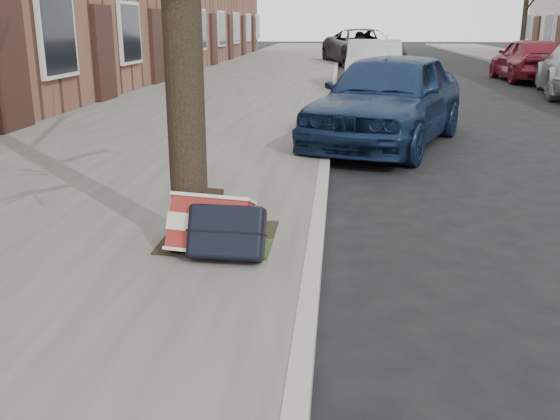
# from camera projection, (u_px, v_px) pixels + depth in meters

# --- Properties ---
(ground) EXTENTS (120.00, 120.00, 0.00)m
(ground) POSITION_uv_depth(u_px,v_px,m) (524.00, 337.00, 3.58)
(ground) COLOR black
(ground) RESTS_ON ground
(near_sidewalk) EXTENTS (5.00, 70.00, 0.12)m
(near_sidewalk) POSITION_uv_depth(u_px,v_px,m) (250.00, 83.00, 18.20)
(near_sidewalk) COLOR slate
(near_sidewalk) RESTS_ON ground
(dirt_patch) EXTENTS (0.85, 0.85, 0.02)m
(dirt_patch) POSITION_uv_depth(u_px,v_px,m) (220.00, 237.00, 4.87)
(dirt_patch) COLOR black
(dirt_patch) RESTS_ON near_sidewalk
(suitcase_red) EXTENTS (0.63, 0.43, 0.45)m
(suitcase_red) POSITION_uv_depth(u_px,v_px,m) (210.00, 226.00, 4.44)
(suitcase_red) COLOR maroon
(suitcase_red) RESTS_ON near_sidewalk
(suitcase_navy) EXTENTS (0.55, 0.34, 0.42)m
(suitcase_navy) POSITION_uv_depth(u_px,v_px,m) (227.00, 232.00, 4.36)
(suitcase_navy) COLOR black
(suitcase_navy) RESTS_ON near_sidewalk
(car_near_front) EXTENTS (2.87, 4.30, 1.36)m
(car_near_front) POSITION_uv_depth(u_px,v_px,m) (388.00, 98.00, 9.04)
(car_near_front) COLOR #132444
(car_near_front) RESTS_ON ground
(car_near_mid) EXTENTS (1.57, 4.04, 1.31)m
(car_near_mid) POSITION_uv_depth(u_px,v_px,m) (374.00, 65.00, 16.44)
(car_near_mid) COLOR #AEB2B6
(car_near_mid) RESTS_ON ground
(car_near_back) EXTENTS (3.78, 5.87, 1.51)m
(car_near_back) POSITION_uv_depth(u_px,v_px,m) (363.00, 47.00, 26.51)
(car_near_back) COLOR #343539
(car_near_back) RESTS_ON ground
(car_far_back) EXTENTS (1.62, 3.95, 1.34)m
(car_far_back) POSITION_uv_depth(u_px,v_px,m) (528.00, 59.00, 19.04)
(car_far_back) COLOR maroon
(car_far_back) RESTS_ON ground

